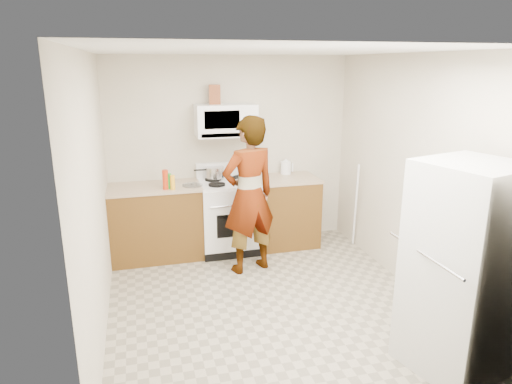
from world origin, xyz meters
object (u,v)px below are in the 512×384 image
object	(u,v)px
saucepan	(215,173)
microwave	(226,120)
person	(249,196)
fridge	(463,269)
kettle	(286,168)
gas_range	(229,215)

from	to	relation	value
saucepan	microwave	bearing A→B (deg)	-15.85
person	saucepan	bearing A→B (deg)	-90.07
fridge	person	bearing A→B (deg)	102.83
kettle	saucepan	distance (m)	0.99
saucepan	person	bearing A→B (deg)	-73.12
kettle	saucepan	size ratio (longest dim) A/B	0.68
microwave	fridge	size ratio (longest dim) A/B	0.45
microwave	kettle	distance (m)	1.08
gas_range	person	xyz separation A→B (m)	(0.10, -0.66, 0.44)
gas_range	microwave	bearing A→B (deg)	90.00
gas_range	fridge	world-z (taller)	fridge
kettle	fridge	bearing A→B (deg)	-77.93
fridge	saucepan	bearing A→B (deg)	99.89
microwave	fridge	distance (m)	3.34
gas_range	person	distance (m)	0.80
kettle	gas_range	bearing A→B (deg)	-162.00
person	kettle	bearing A→B (deg)	-147.14
fridge	saucepan	xyz separation A→B (m)	(-1.42, 3.01, 0.17)
microwave	kettle	bearing A→B (deg)	5.55
person	saucepan	xyz separation A→B (m)	(-0.25, 0.83, 0.10)
fridge	kettle	bearing A→B (deg)	82.69
person	saucepan	size ratio (longest dim) A/B	7.42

